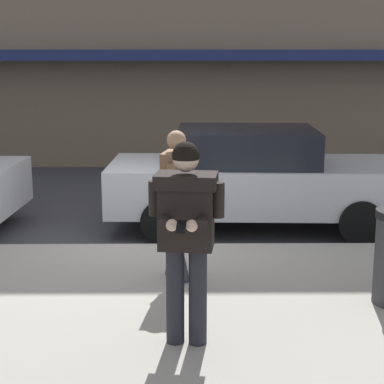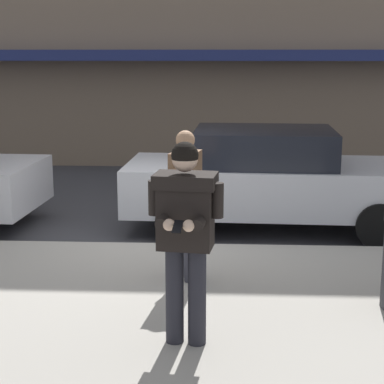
# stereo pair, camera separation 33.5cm
# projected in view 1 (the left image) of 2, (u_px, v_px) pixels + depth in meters

# --- Properties ---
(ground_plane) EXTENTS (80.00, 80.00, 0.00)m
(ground_plane) POSITION_uv_depth(u_px,v_px,m) (138.00, 249.00, 8.87)
(ground_plane) COLOR #3D3D42
(sidewalk) EXTENTS (32.00, 5.30, 0.14)m
(sidewalk) POSITION_uv_depth(u_px,v_px,m) (222.00, 332.00, 6.08)
(sidewalk) COLOR #A8A399
(sidewalk) RESTS_ON ground
(curb_paint_line) EXTENTS (28.00, 0.12, 0.01)m
(curb_paint_line) POSITION_uv_depth(u_px,v_px,m) (210.00, 248.00, 8.92)
(curb_paint_line) COLOR silver
(curb_paint_line) RESTS_ON ground
(parked_sedan_mid) EXTENTS (4.56, 2.05, 1.54)m
(parked_sedan_mid) POSITION_uv_depth(u_px,v_px,m) (255.00, 178.00, 9.80)
(parked_sedan_mid) COLOR silver
(parked_sedan_mid) RESTS_ON ground
(man_texting_on_phone) EXTENTS (0.65, 0.61, 1.81)m
(man_texting_on_phone) POSITION_uv_depth(u_px,v_px,m) (186.00, 222.00, 5.46)
(man_texting_on_phone) COLOR #23232B
(man_texting_on_phone) RESTS_ON sidewalk
(pedestrian_dark_coat) EXTENTS (0.39, 0.59, 1.70)m
(pedestrian_dark_coat) POSITION_uv_depth(u_px,v_px,m) (177.00, 196.00, 7.12)
(pedestrian_dark_coat) COLOR #33333D
(pedestrian_dark_coat) RESTS_ON sidewalk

